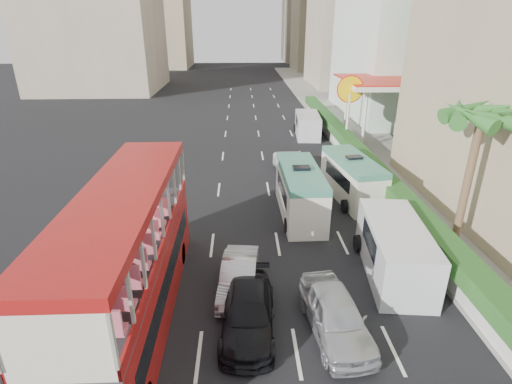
{
  "coord_description": "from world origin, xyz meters",
  "views": [
    {
      "loc": [
        -2.12,
        -11.89,
        9.98
      ],
      "look_at": [
        -1.5,
        4.0,
        3.2
      ],
      "focal_mm": 28.0,
      "sensor_mm": 36.0,
      "label": 1
    }
  ],
  "objects_px": {
    "car_black": "(248,327)",
    "shell_station": "(377,111)",
    "double_decker_bus": "(130,257)",
    "minibus_far": "(352,179)",
    "car_silver_lane_a": "(239,290)",
    "palm_tree": "(467,185)",
    "minibus_near": "(300,192)",
    "van_asset": "(291,173)",
    "panel_van_far": "(307,125)",
    "car_silver_lane_b": "(334,332)",
    "panel_van_near": "(395,250)"
  },
  "relations": [
    {
      "from": "car_black",
      "to": "shell_station",
      "type": "bearing_deg",
      "value": 66.38
    },
    {
      "from": "double_decker_bus",
      "to": "minibus_far",
      "type": "relative_size",
      "value": 1.91
    },
    {
      "from": "car_silver_lane_a",
      "to": "palm_tree",
      "type": "relative_size",
      "value": 0.62
    },
    {
      "from": "double_decker_bus",
      "to": "minibus_near",
      "type": "height_order",
      "value": "double_decker_bus"
    },
    {
      "from": "double_decker_bus",
      "to": "van_asset",
      "type": "height_order",
      "value": "double_decker_bus"
    },
    {
      "from": "double_decker_bus",
      "to": "minibus_near",
      "type": "distance_m",
      "value": 10.93
    },
    {
      "from": "car_silver_lane_a",
      "to": "minibus_near",
      "type": "relative_size",
      "value": 0.65
    },
    {
      "from": "double_decker_bus",
      "to": "minibus_near",
      "type": "bearing_deg",
      "value": 49.17
    },
    {
      "from": "double_decker_bus",
      "to": "car_black",
      "type": "distance_m",
      "value": 4.82
    },
    {
      "from": "van_asset",
      "to": "panel_van_far",
      "type": "relative_size",
      "value": 0.92
    },
    {
      "from": "minibus_near",
      "to": "panel_van_far",
      "type": "relative_size",
      "value": 1.18
    },
    {
      "from": "car_silver_lane_b",
      "to": "car_black",
      "type": "height_order",
      "value": "car_silver_lane_b"
    },
    {
      "from": "car_black",
      "to": "palm_tree",
      "type": "distance_m",
      "value": 11.37
    },
    {
      "from": "car_silver_lane_b",
      "to": "minibus_near",
      "type": "relative_size",
      "value": 0.73
    },
    {
      "from": "minibus_far",
      "to": "palm_tree",
      "type": "distance_m",
      "value": 7.43
    },
    {
      "from": "shell_station",
      "to": "van_asset",
      "type": "bearing_deg",
      "value": -136.6
    },
    {
      "from": "panel_van_near",
      "to": "minibus_far",
      "type": "bearing_deg",
      "value": 94.51
    },
    {
      "from": "car_silver_lane_b",
      "to": "panel_van_near",
      "type": "xyz_separation_m",
      "value": [
        3.29,
        3.52,
        1.11
      ]
    },
    {
      "from": "double_decker_bus",
      "to": "car_black",
      "type": "xyz_separation_m",
      "value": [
        4.04,
        -0.74,
        -2.53
      ]
    },
    {
      "from": "minibus_near",
      "to": "palm_tree",
      "type": "height_order",
      "value": "palm_tree"
    },
    {
      "from": "minibus_far",
      "to": "panel_van_far",
      "type": "xyz_separation_m",
      "value": [
        -0.36,
        14.67,
        -0.25
      ]
    },
    {
      "from": "van_asset",
      "to": "car_black",
      "type": "bearing_deg",
      "value": -104.99
    },
    {
      "from": "minibus_near",
      "to": "minibus_far",
      "type": "height_order",
      "value": "minibus_near"
    },
    {
      "from": "panel_van_near",
      "to": "palm_tree",
      "type": "relative_size",
      "value": 0.87
    },
    {
      "from": "minibus_far",
      "to": "panel_van_far",
      "type": "bearing_deg",
      "value": 83.21
    },
    {
      "from": "van_asset",
      "to": "minibus_far",
      "type": "height_order",
      "value": "minibus_far"
    },
    {
      "from": "car_silver_lane_a",
      "to": "van_asset",
      "type": "bearing_deg",
      "value": 80.07
    },
    {
      "from": "minibus_near",
      "to": "panel_van_near",
      "type": "relative_size",
      "value": 1.09
    },
    {
      "from": "panel_van_near",
      "to": "shell_station",
      "type": "xyz_separation_m",
      "value": [
        5.68,
        20.56,
        1.64
      ]
    },
    {
      "from": "double_decker_bus",
      "to": "minibus_far",
      "type": "bearing_deg",
      "value": 44.43
    },
    {
      "from": "car_silver_lane_a",
      "to": "minibus_near",
      "type": "xyz_separation_m",
      "value": [
        3.39,
        6.78,
        1.35
      ]
    },
    {
      "from": "panel_van_near",
      "to": "shell_station",
      "type": "relative_size",
      "value": 0.7
    },
    {
      "from": "van_asset",
      "to": "shell_station",
      "type": "bearing_deg",
      "value": 40.73
    },
    {
      "from": "minibus_far",
      "to": "panel_van_far",
      "type": "height_order",
      "value": "minibus_far"
    },
    {
      "from": "minibus_far",
      "to": "panel_van_far",
      "type": "distance_m",
      "value": 14.68
    },
    {
      "from": "car_silver_lane_a",
      "to": "minibus_far",
      "type": "distance_m",
      "value": 11.31
    },
    {
      "from": "panel_van_far",
      "to": "shell_station",
      "type": "xyz_separation_m",
      "value": [
        5.8,
        -2.02,
        1.72
      ]
    },
    {
      "from": "minibus_near",
      "to": "palm_tree",
      "type": "relative_size",
      "value": 0.95
    },
    {
      "from": "van_asset",
      "to": "panel_van_near",
      "type": "bearing_deg",
      "value": -79.76
    },
    {
      "from": "car_silver_lane_a",
      "to": "shell_station",
      "type": "xyz_separation_m",
      "value": [
        12.29,
        21.56,
        2.75
      ]
    },
    {
      "from": "car_silver_lane_a",
      "to": "minibus_far",
      "type": "xyz_separation_m",
      "value": [
        6.84,
        8.91,
        1.28
      ]
    },
    {
      "from": "palm_tree",
      "to": "shell_station",
      "type": "height_order",
      "value": "palm_tree"
    },
    {
      "from": "car_silver_lane_b",
      "to": "minibus_near",
      "type": "bearing_deg",
      "value": 82.71
    },
    {
      "from": "minibus_far",
      "to": "shell_station",
      "type": "distance_m",
      "value": 13.85
    },
    {
      "from": "car_black",
      "to": "palm_tree",
      "type": "bearing_deg",
      "value": 29.03
    },
    {
      "from": "panel_van_near",
      "to": "car_silver_lane_b",
      "type": "bearing_deg",
      "value": -126.82
    },
    {
      "from": "minibus_near",
      "to": "shell_station",
      "type": "relative_size",
      "value": 0.76
    },
    {
      "from": "car_black",
      "to": "minibus_far",
      "type": "height_order",
      "value": "minibus_far"
    },
    {
      "from": "van_asset",
      "to": "panel_van_far",
      "type": "xyz_separation_m",
      "value": [
        2.74,
        10.1,
        1.03
      ]
    },
    {
      "from": "double_decker_bus",
      "to": "minibus_near",
      "type": "xyz_separation_m",
      "value": [
        7.1,
        8.22,
        -1.18
      ]
    }
  ]
}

